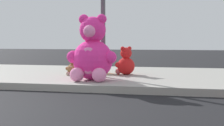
{
  "coord_description": "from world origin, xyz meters",
  "views": [
    {
      "loc": [
        2.79,
        -2.95,
        1.04
      ],
      "look_at": [
        1.39,
        3.6,
        0.55
      ],
      "focal_mm": 51.12,
      "sensor_mm": 36.0,
      "label": 1
    }
  ],
  "objects": [
    {
      "name": "sidewalk",
      "position": [
        0.0,
        5.2,
        0.07
      ],
      "size": [
        28.0,
        4.4,
        0.15
      ],
      "primitive_type": "cube",
      "color": "#9E9B93",
      "rests_on": "ground_plane"
    },
    {
      "name": "plush_brown",
      "position": [
        0.16,
        4.62,
        0.34
      ],
      "size": [
        0.37,
        0.33,
        0.48
      ],
      "color": "olive",
      "rests_on": "sidewalk"
    },
    {
      "name": "plush_tan",
      "position": [
        0.41,
        4.93,
        0.35
      ],
      "size": [
        0.36,
        0.35,
        0.5
      ],
      "color": "tan",
      "rests_on": "sidewalk"
    },
    {
      "name": "sign_pole",
      "position": [
        1.0,
        4.4,
        1.85
      ],
      "size": [
        0.56,
        0.11,
        3.2
      ],
      "color": "#4C4C51",
      "rests_on": "sidewalk"
    },
    {
      "name": "plush_pink_large",
      "position": [
        0.9,
        3.81,
        0.73
      ],
      "size": [
        1.12,
        0.98,
        1.45
      ],
      "color": "#F22D93",
      "rests_on": "sidewalk"
    },
    {
      "name": "plush_red",
      "position": [
        1.43,
        5.04,
        0.44
      ],
      "size": [
        0.51,
        0.52,
        0.72
      ],
      "color": "red",
      "rests_on": "sidewalk"
    },
    {
      "name": "plush_yellow",
      "position": [
        0.79,
        5.19,
        0.41
      ],
      "size": [
        0.44,
        0.5,
        0.65
      ],
      "color": "yellow",
      "rests_on": "sidewalk"
    }
  ]
}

